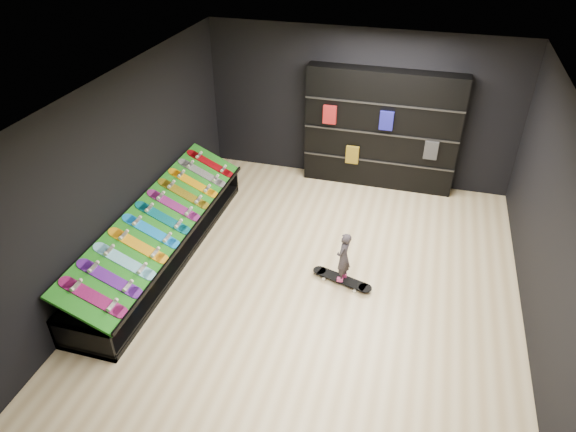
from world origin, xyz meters
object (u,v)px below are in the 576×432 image
(floor_skateboard, at_px, (342,281))
(display_rack, at_px, (164,242))
(back_shelving, at_px, (381,130))
(child, at_px, (343,266))

(floor_skateboard, bearing_deg, display_rack, -162.34)
(display_rack, height_order, floor_skateboard, display_rack)
(back_shelving, bearing_deg, child, -91.55)
(back_shelving, bearing_deg, floor_skateboard, -91.55)
(display_rack, height_order, child, child)
(display_rack, distance_m, child, 2.94)
(display_rack, bearing_deg, child, 1.62)
(display_rack, relative_size, back_shelving, 1.54)
(floor_skateboard, bearing_deg, back_shelving, 104.49)
(display_rack, relative_size, floor_skateboard, 4.59)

